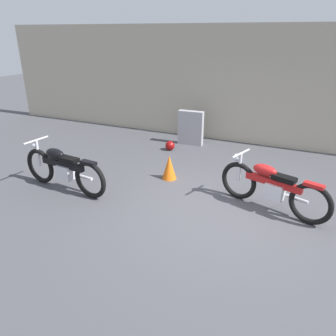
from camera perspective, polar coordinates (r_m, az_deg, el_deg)
ground_plane at (r=6.13m, az=8.75°, el=-7.59°), size 40.00×40.00×0.00m
building_wall at (r=9.71m, az=16.81°, el=13.41°), size 18.00×0.30×3.29m
stone_marker at (r=9.51m, az=3.99°, el=7.02°), size 0.73×0.23×0.99m
helmet at (r=9.11m, az=0.36°, el=3.95°), size 0.26×0.26×0.26m
traffic_cone at (r=7.26m, az=0.23°, el=0.13°), size 0.32×0.32×0.55m
motorcycle_black at (r=7.03m, az=-17.92°, el=-0.06°), size 2.20×0.62×0.99m
motorcycle_red at (r=6.22m, az=17.68°, el=-3.15°), size 2.07×0.88×0.96m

